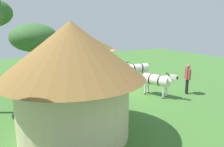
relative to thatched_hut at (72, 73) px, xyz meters
name	(u,v)px	position (x,y,z in m)	size (l,w,h in m)	color
ground_plane	(127,91)	(3.87, -4.80, -2.36)	(36.00, 36.00, 0.00)	#437631
thatched_hut	(72,73)	(0.00, 0.00, 0.00)	(5.23, 5.23, 4.20)	beige
shade_umbrella	(85,42)	(6.33, -3.04, 0.57)	(4.04, 4.04, 3.46)	#41362C
patio_dining_table	(86,76)	(6.33, -3.04, -1.70)	(1.52, 1.23, 0.74)	silver
patio_chair_east_end	(101,75)	(6.45, -4.24, -1.84)	(0.48, 0.46, 0.90)	silver
patio_chair_west_end	(70,80)	(6.13, -1.84, -1.84)	(0.50, 0.49, 0.90)	white
guest_beside_umbrella	(67,67)	(8.22, -2.33, -1.33)	(0.39, 0.57, 1.72)	black
standing_watcher	(188,76)	(1.71, -7.59, -1.30)	(0.56, 0.43, 1.77)	black
striped_lounge_chair	(106,96)	(2.92, -2.82, -2.11)	(0.93, 0.74, 0.60)	#D84236
zebra_nearest_camera	(157,80)	(2.23, -5.74, -1.44)	(2.15, 1.11, 1.46)	silver
zebra_by_umbrella	(136,69)	(5.33, -6.41, -1.37)	(0.77, 2.34, 1.54)	silver
acacia_tree_left_background	(34,38)	(6.42, 0.11, 0.90)	(2.77, 2.77, 4.11)	#42331D
brick_patio_kerb	(156,75)	(6.32, -9.03, -2.32)	(2.80, 0.36, 0.08)	#934F3E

